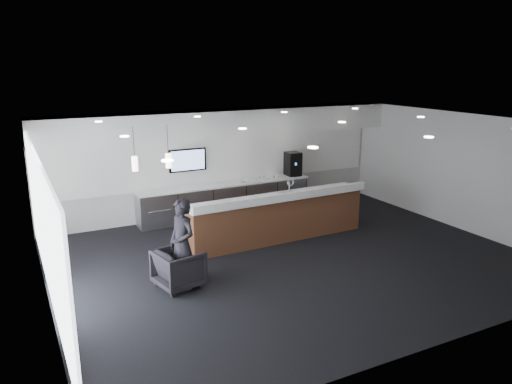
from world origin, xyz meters
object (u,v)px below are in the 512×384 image
coffee_machine (293,164)px  lounge_guest (182,244)px  armchair (179,268)px  service_counter (277,217)px

coffee_machine → lounge_guest: 6.22m
armchair → lounge_guest: lounge_guest is taller
coffee_machine → lounge_guest: lounge_guest is taller
coffee_machine → lounge_guest: (-4.81, -3.92, -0.41)m
coffee_machine → armchair: bearing=-138.7°
service_counter → armchair: (-2.99, -1.45, -0.20)m
service_counter → armchair: size_ratio=5.61×
lounge_guest → armchair: bearing=-153.4°
service_counter → lounge_guest: lounge_guest is taller
coffee_machine → service_counter: bearing=-125.0°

